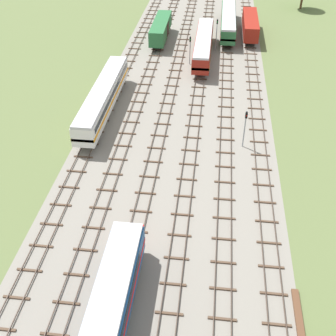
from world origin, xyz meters
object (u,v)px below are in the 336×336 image
at_px(diesel_railcar_centre_left_nearest, 103,332).
at_px(signal_post_near, 245,124).
at_px(diesel_railcar_centre_mid, 203,44).
at_px(freight_boxcar_left_midfar, 161,28).
at_px(passenger_coach_far_left_near, 103,96).
at_px(passenger_coach_centre_right_farther, 228,19).
at_px(signal_post_mid, 217,31).
at_px(freight_boxcar_right_far, 250,24).
at_px(signal_post_nearest, 190,47).

bearing_deg(diesel_railcar_centre_left_nearest, signal_post_near, 69.52).
height_order(diesel_railcar_centre_mid, freight_boxcar_left_midfar, diesel_railcar_centre_mid).
distance_m(passenger_coach_far_left_near, freight_boxcar_left_midfar, 29.99).
distance_m(passenger_coach_centre_right_farther, signal_post_near, 43.17).
relative_size(freight_boxcar_left_midfar, signal_post_mid, 2.34).
height_order(diesel_railcar_centre_left_nearest, signal_post_near, signal_post_near).
distance_m(freight_boxcar_right_far, signal_post_nearest, 18.93).
relative_size(passenger_coach_far_left_near, diesel_railcar_centre_mid, 1.07).
xyz_separation_m(signal_post_near, signal_post_mid, (-4.42, 32.44, 0.41)).
xyz_separation_m(freight_boxcar_right_far, signal_post_mid, (-6.63, -8.25, 1.31)).
bearing_deg(signal_post_nearest, passenger_coach_centre_right_farther, 69.53).
relative_size(diesel_railcar_centre_mid, signal_post_mid, 3.43).
xyz_separation_m(diesel_railcar_centre_left_nearest, signal_post_near, (11.05, 29.58, 0.75)).
bearing_deg(diesel_railcar_centre_mid, freight_boxcar_right_far, 54.14).
bearing_deg(signal_post_near, signal_post_mid, 97.76).
bearing_deg(freight_boxcar_left_midfar, signal_post_nearest, -58.98).
xyz_separation_m(diesel_railcar_centre_mid, signal_post_near, (6.63, -28.46, 0.75)).
height_order(signal_post_nearest, signal_post_near, signal_post_near).
xyz_separation_m(freight_boxcar_left_midfar, passenger_coach_centre_right_farther, (13.25, 6.75, 0.16)).
bearing_deg(freight_boxcar_left_midfar, passenger_coach_far_left_near, -98.48).
bearing_deg(freight_boxcar_right_far, diesel_railcar_centre_left_nearest, -100.69).
distance_m(passenger_coach_far_left_near, signal_post_near, 20.99).
distance_m(diesel_railcar_centre_left_nearest, freight_boxcar_left_midfar, 66.08).
bearing_deg(signal_post_near, diesel_railcar_centre_left_nearest, -110.48).
height_order(freight_boxcar_left_midfar, freight_boxcar_right_far, same).
xyz_separation_m(diesel_railcar_centre_left_nearest, freight_boxcar_right_far, (13.26, 70.27, -0.15)).
bearing_deg(diesel_railcar_centre_mid, passenger_coach_far_left_near, -121.34).
bearing_deg(diesel_railcar_centre_left_nearest, signal_post_nearest, 87.70).
bearing_deg(freight_boxcar_right_far, passenger_coach_centre_right_farther, 151.41).
height_order(diesel_railcar_centre_left_nearest, freight_boxcar_right_far, diesel_railcar_centre_left_nearest).
bearing_deg(signal_post_mid, passenger_coach_centre_right_farther, 78.29).
distance_m(diesel_railcar_centre_left_nearest, freight_boxcar_right_far, 71.51).
xyz_separation_m(diesel_railcar_centre_left_nearest, signal_post_nearest, (2.21, 54.92, 0.66)).
relative_size(freight_boxcar_left_midfar, freight_boxcar_right_far, 1.00).
xyz_separation_m(freight_boxcar_left_midfar, signal_post_mid, (11.04, -3.91, 1.31)).
bearing_deg(signal_post_near, passenger_coach_far_left_near, 161.40).
bearing_deg(diesel_railcar_centre_left_nearest, passenger_coach_far_left_near, 103.69).
bearing_deg(freight_boxcar_left_midfar, diesel_railcar_centre_left_nearest, -86.17).
height_order(freight_boxcar_left_midfar, signal_post_mid, signal_post_mid).
height_order(freight_boxcar_left_midfar, passenger_coach_centre_right_farther, passenger_coach_centre_right_farther).
height_order(diesel_railcar_centre_left_nearest, diesel_railcar_centre_mid, same).
distance_m(signal_post_nearest, signal_post_mid, 8.38).
height_order(freight_boxcar_right_far, passenger_coach_centre_right_farther, passenger_coach_centre_right_farther).
bearing_deg(signal_post_nearest, passenger_coach_far_left_near, -120.63).
distance_m(freight_boxcar_left_midfar, signal_post_nearest, 12.87).
xyz_separation_m(diesel_railcar_centre_left_nearest, signal_post_mid, (6.63, 62.02, 1.16)).
height_order(diesel_railcar_centre_left_nearest, freight_boxcar_left_midfar, diesel_railcar_centre_left_nearest).
distance_m(diesel_railcar_centre_left_nearest, signal_post_mid, 62.39).
bearing_deg(diesel_railcar_centre_left_nearest, diesel_railcar_centre_mid, 85.65).
relative_size(signal_post_nearest, signal_post_mid, 0.85).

